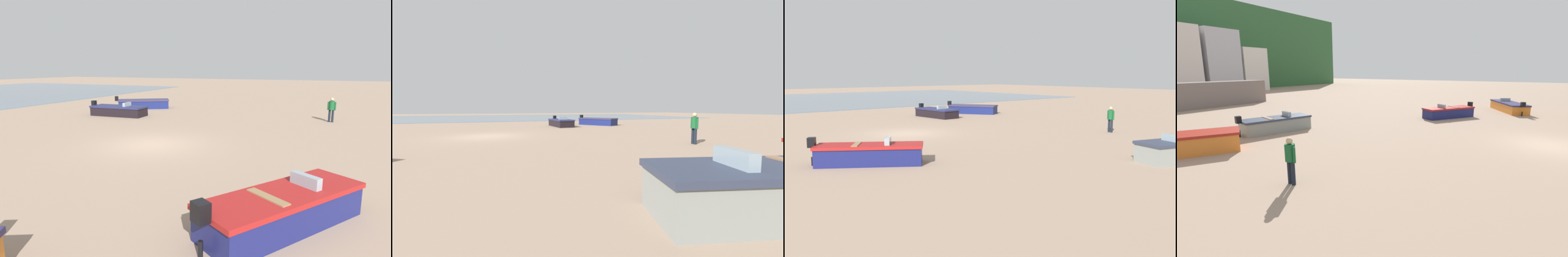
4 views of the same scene
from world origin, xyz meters
TOP-DOWN VIEW (x-y plane):
  - ground_plane at (0.00, 0.00)m, footprint 160.00×160.00m
  - boat_navy_0 at (5.72, 6.78)m, footprint 4.31×3.51m
  - boat_navy_4 at (-11.36, -7.58)m, footprint 3.63×4.49m
  - boat_black_5 at (-6.94, -6.97)m, footprint 1.76×4.46m
  - beach_walker_foreground at (-10.06, 7.68)m, footprint 0.38×0.54m

SIDE VIEW (x-z plane):
  - ground_plane at x=0.00m, z-range 0.00..0.00m
  - boat_black_5 at x=-6.94m, z-range -0.15..0.91m
  - boat_navy_4 at x=-11.36m, z-range -0.15..0.95m
  - boat_navy_0 at x=5.72m, z-range -0.14..1.00m
  - beach_walker_foreground at x=-10.06m, z-range 0.14..1.76m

